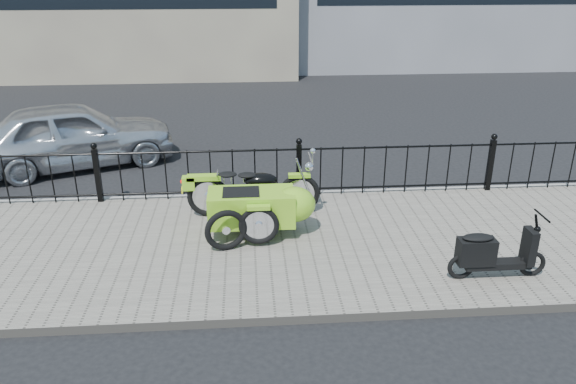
{
  "coord_description": "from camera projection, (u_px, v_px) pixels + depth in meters",
  "views": [
    {
      "loc": [
        -0.9,
        -7.99,
        4.08
      ],
      "look_at": [
        -0.3,
        -0.1,
        0.77
      ],
      "focal_mm": 35.0,
      "sensor_mm": 36.0,
      "label": 1
    }
  ],
  "objects": [
    {
      "name": "iron_fence",
      "position": [
        299.0,
        171.0,
        9.96
      ],
      "size": [
        14.11,
        0.11,
        1.08
      ],
      "color": "black",
      "rests_on": "sidewalk"
    },
    {
      "name": "curb",
      "position": [
        298.0,
        195.0,
        10.29
      ],
      "size": [
        30.0,
        0.1,
        0.12
      ],
      "primitive_type": "cube",
      "color": "gray",
      "rests_on": "ground"
    },
    {
      "name": "sidewalk",
      "position": [
        310.0,
        245.0,
        8.5
      ],
      "size": [
        30.0,
        3.8,
        0.12
      ],
      "primitive_type": "cube",
      "color": "slate",
      "rests_on": "ground"
    },
    {
      "name": "motorcycle_sidecar",
      "position": [
        263.0,
        203.0,
        8.64
      ],
      "size": [
        2.28,
        1.48,
        0.98
      ],
      "color": "black",
      "rests_on": "sidewalk"
    },
    {
      "name": "ground",
      "position": [
        306.0,
        233.0,
        8.99
      ],
      "size": [
        120.0,
        120.0,
        0.0
      ],
      "primitive_type": "plane",
      "color": "black",
      "rests_on": "ground"
    },
    {
      "name": "sedan_car",
      "position": [
        73.0,
        135.0,
        11.65
      ],
      "size": [
        4.37,
        2.99,
        1.38
      ],
      "primitive_type": "imported",
      "rotation": [
        0.0,
        0.0,
        1.94
      ],
      "color": "silver",
      "rests_on": "ground"
    },
    {
      "name": "spare_tire",
      "position": [
        226.0,
        230.0,
        8.12
      ],
      "size": [
        0.64,
        0.25,
        0.64
      ],
      "primitive_type": "torus",
      "rotation": [
        1.57,
        0.0,
        0.26
      ],
      "color": "black",
      "rests_on": "sidewalk"
    },
    {
      "name": "scooter",
      "position": [
        492.0,
        254.0,
        7.39
      ],
      "size": [
        1.34,
        0.39,
        0.91
      ],
      "color": "black",
      "rests_on": "sidewalk"
    }
  ]
}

